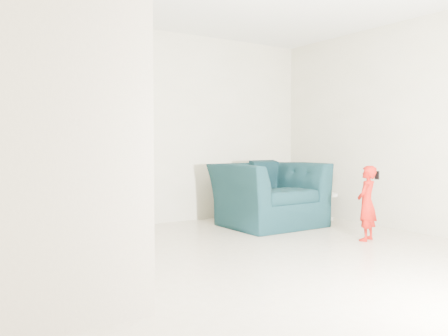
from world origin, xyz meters
The scene contains 10 objects.
floor centered at (0.00, 0.00, 0.00)m, with size 5.50×5.50×0.00m, color tan.
back_wall centered at (0.00, 2.75, 1.35)m, with size 5.00×5.00×0.00m, color #B0AB8F.
right_wall centered at (2.50, 0.00, 1.35)m, with size 5.50×5.50×0.00m, color #B0AB8F.
armchair centered at (1.26, 1.78, 0.43)m, with size 1.32×1.15×0.86m, color black.
toddler centered at (1.58, 0.36, 0.44)m, with size 0.32×0.21×0.87m, color #8E040B.
side_table centered at (2.25, 1.72, 0.26)m, with size 0.39×0.39×0.39m.
staircase centered at (-2.00, 0.55, 0.95)m, with size 1.02×3.03×3.62m.
cushion centered at (1.40, 2.10, 0.67)m, with size 0.44×0.13×0.42m, color black.
throw centered at (0.67, 1.77, 0.54)m, with size 0.05×0.51×0.57m, color black.
phone centered at (1.71, 0.33, 0.76)m, with size 0.02×0.05×0.10m, color black.
Camera 1 is at (-2.79, -3.30, 1.13)m, focal length 38.00 mm.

